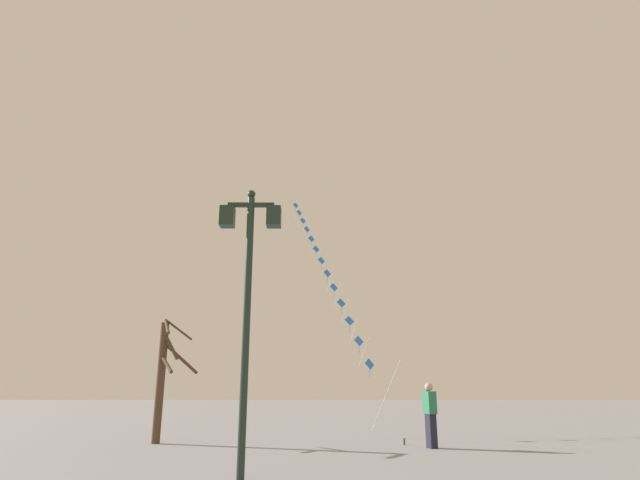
{
  "coord_description": "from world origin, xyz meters",
  "views": [
    {
      "loc": [
        -1.28,
        -0.44,
        1.47
      ],
      "look_at": [
        -1.05,
        18.81,
        7.1
      ],
      "focal_mm": 29.17,
      "sensor_mm": 36.0,
      "label": 1
    }
  ],
  "objects_px": {
    "twin_lantern_lamp_post": "(248,272)",
    "kite_flyer": "(430,413)",
    "bare_tree": "(163,374)",
    "kite_train": "(326,270)"
  },
  "relations": [
    {
      "from": "kite_train",
      "to": "kite_flyer",
      "type": "relative_size",
      "value": 9.54
    },
    {
      "from": "twin_lantern_lamp_post",
      "to": "kite_flyer",
      "type": "height_order",
      "value": "twin_lantern_lamp_post"
    },
    {
      "from": "twin_lantern_lamp_post",
      "to": "bare_tree",
      "type": "xyz_separation_m",
      "value": [
        -3.32,
        6.58,
        -1.69
      ]
    },
    {
      "from": "twin_lantern_lamp_post",
      "to": "kite_flyer",
      "type": "bearing_deg",
      "value": 49.73
    },
    {
      "from": "bare_tree",
      "to": "kite_flyer",
      "type": "bearing_deg",
      "value": -9.55
    },
    {
      "from": "kite_train",
      "to": "bare_tree",
      "type": "xyz_separation_m",
      "value": [
        -5.15,
        -8.31,
        -5.17
      ]
    },
    {
      "from": "twin_lantern_lamp_post",
      "to": "kite_train",
      "type": "distance_m",
      "value": 15.4
    },
    {
      "from": "twin_lantern_lamp_post",
      "to": "bare_tree",
      "type": "distance_m",
      "value": 7.56
    },
    {
      "from": "twin_lantern_lamp_post",
      "to": "kite_flyer",
      "type": "distance_m",
      "value": 7.44
    },
    {
      "from": "kite_flyer",
      "to": "bare_tree",
      "type": "relative_size",
      "value": 0.47
    }
  ]
}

